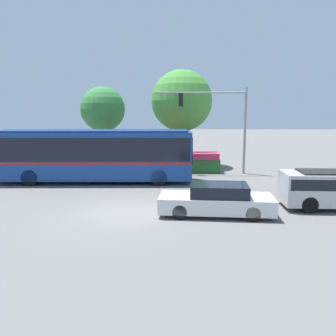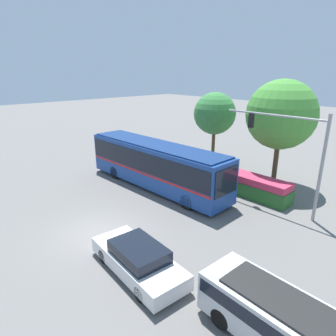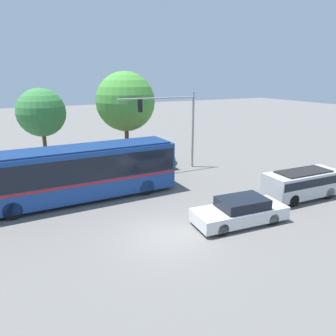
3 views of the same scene
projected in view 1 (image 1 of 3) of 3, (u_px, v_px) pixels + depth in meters
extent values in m
plane|color=slate|center=(125.00, 212.00, 15.61)|extent=(140.00, 140.00, 0.00)
cube|color=navy|center=(93.00, 155.00, 21.84)|extent=(12.35, 2.82, 2.92)
cube|color=black|center=(92.00, 148.00, 21.77)|extent=(12.10, 2.85, 1.40)
cube|color=#B21E1E|center=(93.00, 161.00, 21.90)|extent=(12.23, 2.84, 0.14)
cube|color=black|center=(191.00, 149.00, 21.82)|extent=(0.11, 2.15, 1.64)
cube|color=navy|center=(92.00, 131.00, 21.60)|extent=(11.85, 2.60, 0.10)
cylinder|color=black|center=(160.00, 171.00, 23.17)|extent=(1.01, 0.32, 1.00)
cylinder|color=black|center=(159.00, 177.00, 20.97)|extent=(1.01, 0.32, 1.00)
cylinder|color=black|center=(43.00, 171.00, 23.12)|extent=(1.01, 0.32, 1.00)
cylinder|color=black|center=(30.00, 178.00, 20.92)|extent=(1.01, 0.32, 1.00)
cube|color=silver|center=(216.00, 203.00, 15.12)|extent=(5.01, 2.24, 0.67)
cube|color=black|center=(219.00, 190.00, 15.01)|extent=(2.56, 1.83, 0.51)
cylinder|color=black|center=(180.00, 212.00, 14.47)|extent=(0.63, 0.27, 0.62)
cylinder|color=black|center=(182.00, 202.00, 16.10)|extent=(0.63, 0.27, 0.62)
cylinder|color=black|center=(253.00, 214.00, 14.20)|extent=(0.63, 0.27, 0.62)
cylinder|color=black|center=(248.00, 203.00, 15.83)|extent=(0.63, 0.27, 0.62)
cylinder|color=black|center=(309.00, 205.00, 15.37)|extent=(0.74, 0.29, 0.74)
cylinder|color=black|center=(298.00, 196.00, 16.95)|extent=(0.74, 0.29, 0.74)
cylinder|color=gray|center=(245.00, 131.00, 24.62)|extent=(0.18, 0.18, 6.09)
cylinder|color=gray|center=(201.00, 93.00, 24.24)|extent=(6.23, 0.12, 0.12)
cube|color=black|center=(181.00, 100.00, 24.34)|extent=(0.30, 0.22, 0.90)
cylinder|color=red|center=(181.00, 96.00, 24.41)|extent=(0.18, 0.02, 0.18)
cylinder|color=yellow|center=(181.00, 100.00, 24.46)|extent=(0.18, 0.02, 0.18)
cylinder|color=green|center=(181.00, 104.00, 24.51)|extent=(0.18, 0.02, 0.18)
cube|color=#286028|center=(175.00, 165.00, 25.61)|extent=(6.39, 1.46, 0.96)
cube|color=#CC3351|center=(175.00, 156.00, 25.50)|extent=(6.27, 1.39, 0.47)
cylinder|color=brown|center=(104.00, 145.00, 29.40)|extent=(0.30, 0.30, 3.26)
sphere|color=#387F3D|center=(103.00, 109.00, 28.92)|extent=(3.69, 3.69, 3.69)
cylinder|color=brown|center=(182.00, 144.00, 28.45)|extent=(0.36, 0.36, 3.48)
sphere|color=#479338|center=(182.00, 101.00, 27.88)|extent=(4.89, 4.89, 4.89)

